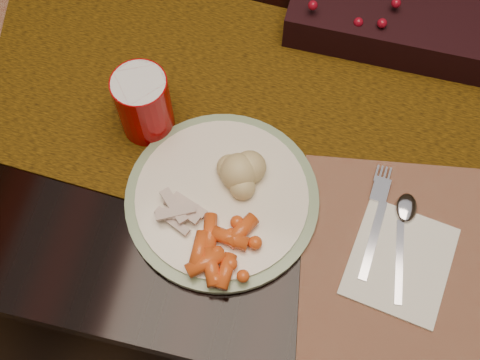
% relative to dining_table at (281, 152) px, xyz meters
% --- Properties ---
extents(floor, '(5.00, 5.00, 0.00)m').
position_rel_dining_table_xyz_m(floor, '(0.00, 0.00, -0.38)').
color(floor, black).
rests_on(floor, ground).
extents(dining_table, '(1.80, 1.00, 0.75)m').
position_rel_dining_table_xyz_m(dining_table, '(0.00, 0.00, 0.00)').
color(dining_table, black).
rests_on(dining_table, floor).
extents(table_runner, '(1.85, 0.49, 0.00)m').
position_rel_dining_table_xyz_m(table_runner, '(-0.05, -0.14, 0.38)').
color(table_runner, '#3C1F04').
rests_on(table_runner, dining_table).
extents(centerpiece, '(0.39, 0.21, 0.08)m').
position_rel_dining_table_xyz_m(centerpiece, '(0.18, 0.07, 0.42)').
color(centerpiece, black).
rests_on(centerpiece, table_runner).
extents(dinner_plate, '(0.26, 0.26, 0.01)m').
position_rel_dining_table_xyz_m(dinner_plate, '(-0.04, -0.29, 0.39)').
color(dinner_plate, white).
rests_on(dinner_plate, placemat_main).
extents(baby_carrots, '(0.12, 0.11, 0.02)m').
position_rel_dining_table_xyz_m(baby_carrots, '(-0.01, -0.36, 0.40)').
color(baby_carrots, '#E7531A').
rests_on(baby_carrots, dinner_plate).
extents(mashed_potatoes, '(0.10, 0.09, 0.05)m').
position_rel_dining_table_xyz_m(mashed_potatoes, '(-0.04, -0.26, 0.42)').
color(mashed_potatoes, beige).
rests_on(mashed_potatoes, dinner_plate).
extents(turkey_shreds, '(0.08, 0.07, 0.02)m').
position_rel_dining_table_xyz_m(turkey_shreds, '(-0.09, -0.33, 0.40)').
color(turkey_shreds, '#B6A093').
rests_on(turkey_shreds, dinner_plate).
extents(napkin, '(0.14, 0.16, 0.00)m').
position_rel_dining_table_xyz_m(napkin, '(0.20, -0.32, 0.38)').
color(napkin, white).
rests_on(napkin, placemat_main).
extents(fork, '(0.04, 0.15, 0.00)m').
position_rel_dining_table_xyz_m(fork, '(0.16, -0.29, 0.39)').
color(fork, silver).
rests_on(fork, napkin).
extents(spoon, '(0.04, 0.14, 0.00)m').
position_rel_dining_table_xyz_m(spoon, '(0.19, -0.30, 0.39)').
color(spoon, silver).
rests_on(spoon, napkin).
extents(red_cup, '(0.10, 0.10, 0.10)m').
position_rel_dining_table_xyz_m(red_cup, '(-0.17, -0.20, 0.43)').
color(red_cup, '#9E0003').
rests_on(red_cup, placemat_main).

